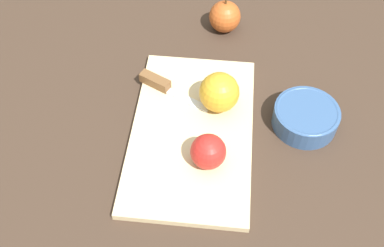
{
  "coord_description": "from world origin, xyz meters",
  "views": [
    {
      "loc": [
        -0.55,
        -0.06,
        0.75
      ],
      "look_at": [
        0.0,
        0.0,
        0.04
      ],
      "focal_mm": 42.0,
      "sensor_mm": 36.0,
      "label": 1
    }
  ],
  "objects": [
    {
      "name": "ground_plane",
      "position": [
        0.0,
        0.0,
        0.0
      ],
      "size": [
        4.0,
        4.0,
        0.0
      ],
      "primitive_type": "plane",
      "color": "#38281E"
    },
    {
      "name": "cutting_board",
      "position": [
        0.0,
        0.0,
        0.01
      ],
      "size": [
        0.41,
        0.25,
        0.02
      ],
      "color": "#D1B789",
      "rests_on": "ground_plane"
    },
    {
      "name": "apple_half_left",
      "position": [
        -0.07,
        -0.04,
        0.05
      ],
      "size": [
        0.07,
        0.07,
        0.07
      ],
      "rotation": [
        0.0,
        0.0,
        2.82
      ],
      "color": "red",
      "rests_on": "cutting_board"
    },
    {
      "name": "apple_whole",
      "position": [
        0.33,
        -0.04,
        0.04
      ],
      "size": [
        0.08,
        0.08,
        0.09
      ],
      "color": "#AD4C1E",
      "rests_on": "ground_plane"
    },
    {
      "name": "knife",
      "position": [
        0.11,
        0.08,
        0.03
      ],
      "size": [
        0.09,
        0.16,
        0.02
      ],
      "rotation": [
        0.0,
        0.0,
        -2.02
      ],
      "color": "silver",
      "rests_on": "cutting_board"
    },
    {
      "name": "apple_half_right",
      "position": [
        0.07,
        -0.05,
        0.06
      ],
      "size": [
        0.08,
        0.08,
        0.08
      ],
      "rotation": [
        0.0,
        0.0,
        2.41
      ],
      "color": "gold",
      "rests_on": "cutting_board"
    },
    {
      "name": "bowl",
      "position": [
        0.05,
        -0.23,
        0.03
      ],
      "size": [
        0.13,
        0.13,
        0.05
      ],
      "color": "#33517F",
      "rests_on": "ground_plane"
    }
  ]
}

